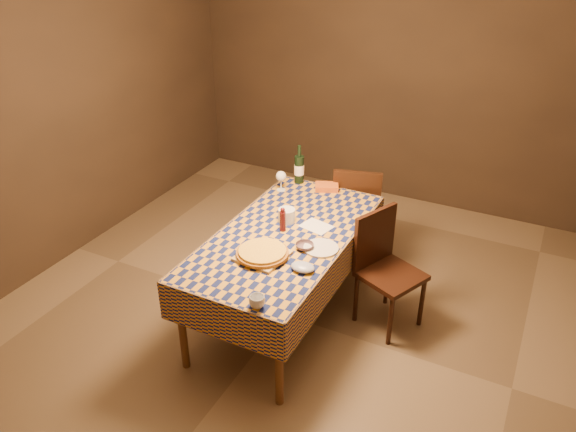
{
  "coord_description": "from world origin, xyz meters",
  "views": [
    {
      "loc": [
        1.64,
        -3.2,
        2.92
      ],
      "look_at": [
        0.0,
        0.05,
        0.9
      ],
      "focal_mm": 35.0,
      "sensor_mm": 36.0,
      "label": 1
    }
  ],
  "objects_px": {
    "bowl": "(305,246)",
    "white_plate": "(321,248)",
    "pizza": "(262,252)",
    "wine_bottle": "(299,169)",
    "chair_right": "(384,263)",
    "dining_table": "(285,243)",
    "chair_far": "(357,208)",
    "cutting_board": "(262,256)"
  },
  "relations": [
    {
      "from": "bowl",
      "to": "white_plate",
      "type": "height_order",
      "value": "bowl"
    },
    {
      "from": "pizza",
      "to": "bowl",
      "type": "height_order",
      "value": "pizza"
    },
    {
      "from": "wine_bottle",
      "to": "chair_right",
      "type": "relative_size",
      "value": 0.37
    },
    {
      "from": "pizza",
      "to": "dining_table",
      "type": "bearing_deg",
      "value": 90.0
    },
    {
      "from": "wine_bottle",
      "to": "chair_far",
      "type": "distance_m",
      "value": 0.65
    },
    {
      "from": "white_plate",
      "to": "chair_right",
      "type": "xyz_separation_m",
      "value": [
        0.36,
        0.39,
        -0.25
      ]
    },
    {
      "from": "cutting_board",
      "to": "dining_table",
      "type": "bearing_deg",
      "value": 90.0
    },
    {
      "from": "cutting_board",
      "to": "bowl",
      "type": "distance_m",
      "value": 0.32
    },
    {
      "from": "chair_far",
      "to": "bowl",
      "type": "bearing_deg",
      "value": -88.21
    },
    {
      "from": "cutting_board",
      "to": "wine_bottle",
      "type": "xyz_separation_m",
      "value": [
        -0.3,
        1.2,
        0.12
      ]
    },
    {
      "from": "dining_table",
      "to": "white_plate",
      "type": "relative_size",
      "value": 7.29
    },
    {
      "from": "dining_table",
      "to": "chair_far",
      "type": "bearing_deg",
      "value": 80.51
    },
    {
      "from": "dining_table",
      "to": "bowl",
      "type": "height_order",
      "value": "bowl"
    },
    {
      "from": "white_plate",
      "to": "cutting_board",
      "type": "bearing_deg",
      "value": -139.39
    },
    {
      "from": "wine_bottle",
      "to": "chair_right",
      "type": "height_order",
      "value": "wine_bottle"
    },
    {
      "from": "wine_bottle",
      "to": "chair_right",
      "type": "xyz_separation_m",
      "value": [
        0.98,
        -0.53,
        -0.38
      ]
    },
    {
      "from": "pizza",
      "to": "chair_far",
      "type": "distance_m",
      "value": 1.46
    },
    {
      "from": "pizza",
      "to": "chair_right",
      "type": "distance_m",
      "value": 1.0
    },
    {
      "from": "pizza",
      "to": "bowl",
      "type": "bearing_deg",
      "value": 46.26
    },
    {
      "from": "cutting_board",
      "to": "bowl",
      "type": "relative_size",
      "value": 2.42
    },
    {
      "from": "cutting_board",
      "to": "chair_right",
      "type": "xyz_separation_m",
      "value": [
        0.68,
        0.67,
        -0.26
      ]
    },
    {
      "from": "bowl",
      "to": "white_plate",
      "type": "bearing_deg",
      "value": 25.25
    },
    {
      "from": "bowl",
      "to": "chair_right",
      "type": "xyz_separation_m",
      "value": [
        0.47,
        0.44,
        -0.27
      ]
    },
    {
      "from": "cutting_board",
      "to": "pizza",
      "type": "height_order",
      "value": "pizza"
    },
    {
      "from": "pizza",
      "to": "wine_bottle",
      "type": "xyz_separation_m",
      "value": [
        -0.3,
        1.2,
        0.09
      ]
    },
    {
      "from": "dining_table",
      "to": "pizza",
      "type": "distance_m",
      "value": 0.36
    },
    {
      "from": "bowl",
      "to": "chair_far",
      "type": "height_order",
      "value": "chair_far"
    },
    {
      "from": "dining_table",
      "to": "pizza",
      "type": "bearing_deg",
      "value": -90.0
    },
    {
      "from": "chair_right",
      "to": "pizza",
      "type": "bearing_deg",
      "value": -135.51
    },
    {
      "from": "white_plate",
      "to": "dining_table",
      "type": "bearing_deg",
      "value": 168.04
    },
    {
      "from": "cutting_board",
      "to": "pizza",
      "type": "bearing_deg",
      "value": 90.0
    },
    {
      "from": "dining_table",
      "to": "white_plate",
      "type": "height_order",
      "value": "white_plate"
    },
    {
      "from": "dining_table",
      "to": "bowl",
      "type": "relative_size",
      "value": 14.13
    },
    {
      "from": "cutting_board",
      "to": "wine_bottle",
      "type": "height_order",
      "value": "wine_bottle"
    },
    {
      "from": "chair_right",
      "to": "white_plate",
      "type": "bearing_deg",
      "value": -132.41
    },
    {
      "from": "cutting_board",
      "to": "chair_far",
      "type": "xyz_separation_m",
      "value": [
        0.18,
        1.43,
        -0.26
      ]
    },
    {
      "from": "white_plate",
      "to": "chair_right",
      "type": "height_order",
      "value": "chair_right"
    },
    {
      "from": "cutting_board",
      "to": "pizza",
      "type": "xyz_separation_m",
      "value": [
        0.0,
        0.0,
        0.03
      ]
    },
    {
      "from": "dining_table",
      "to": "cutting_board",
      "type": "distance_m",
      "value": 0.36
    },
    {
      "from": "dining_table",
      "to": "chair_right",
      "type": "bearing_deg",
      "value": 25.48
    },
    {
      "from": "pizza",
      "to": "wine_bottle",
      "type": "distance_m",
      "value": 1.24
    },
    {
      "from": "dining_table",
      "to": "white_plate",
      "type": "xyz_separation_m",
      "value": [
        0.32,
        -0.07,
        0.08
      ]
    }
  ]
}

